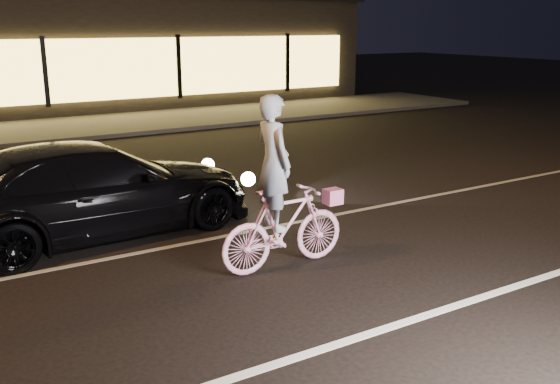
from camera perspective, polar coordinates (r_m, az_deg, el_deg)
ground at (r=7.87m, az=2.88°, el=-7.92°), size 90.00×90.00×0.00m
lane_stripe_near at (r=6.80m, az=10.20°, el=-12.00°), size 60.00×0.12×0.01m
lane_stripe_far at (r=9.47m, az=-3.98°, el=-3.83°), size 60.00×0.10×0.01m
sidewalk at (r=19.63m, az=-19.20°, el=5.49°), size 30.00×4.00×0.12m
storefront at (r=25.27m, az=-22.73°, el=11.94°), size 25.40×8.42×4.20m
cyclist at (r=7.93m, az=0.11°, el=-1.52°), size 1.80×0.62×2.27m
sedan at (r=9.63m, az=-16.67°, el=0.23°), size 5.00×2.38×1.41m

